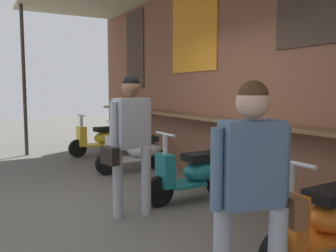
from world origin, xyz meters
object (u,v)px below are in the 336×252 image
at_px(scooter_yellow, 102,138).
at_px(scooter_silver, 137,151).
at_px(scooter_orange, 325,219).
at_px(shopper_browsing, 131,131).
at_px(scooter_teal, 195,172).
at_px(shopper_with_handbag, 253,180).

height_order(scooter_yellow, scooter_silver, same).
height_order(scooter_silver, scooter_orange, same).
relative_size(scooter_orange, shopper_browsing, 0.83).
bearing_deg(scooter_silver, scooter_orange, 91.72).
bearing_deg(shopper_browsing, scooter_teal, 87.10).
relative_size(scooter_yellow, shopper_browsing, 0.83).
distance_m(scooter_silver, shopper_with_handbag, 4.52).
distance_m(scooter_orange, shopper_with_handbag, 1.30).
bearing_deg(scooter_yellow, scooter_silver, 86.57).
bearing_deg(shopper_with_handbag, scooter_yellow, 4.17).
distance_m(scooter_yellow, shopper_browsing, 4.30).
height_order(scooter_orange, shopper_browsing, shopper_browsing).
distance_m(scooter_silver, shopper_browsing, 2.46).
relative_size(scooter_yellow, scooter_teal, 1.00).
height_order(scooter_teal, scooter_orange, same).
bearing_deg(scooter_yellow, shopper_with_handbag, 76.41).
distance_m(shopper_with_handbag, shopper_browsing, 2.21).
height_order(scooter_orange, shopper_with_handbag, shopper_with_handbag).
xyz_separation_m(scooter_orange, shopper_browsing, (-1.91, -1.03, 0.65)).
height_order(scooter_teal, shopper_with_handbag, shopper_with_handbag).
relative_size(shopper_with_handbag, shopper_browsing, 0.94).
xyz_separation_m(scooter_silver, scooter_orange, (4.04, -0.00, 0.00)).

